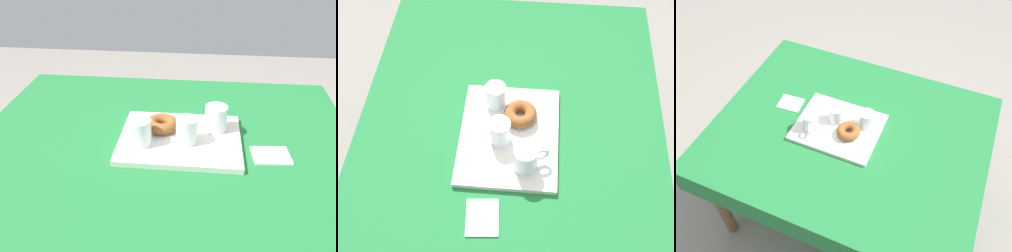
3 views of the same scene
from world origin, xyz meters
The scene contains 9 objects.
ground_plane centered at (0.00, 0.00, 0.00)m, with size 6.00×6.00×0.00m, color gray.
dining_table centered at (0.00, 0.00, 0.64)m, with size 1.36×1.08×0.73m.
serving_tray centered at (0.06, 0.00, 0.74)m, with size 0.42×0.34×0.02m, color silver.
tea_mug_left centered at (0.18, 0.06, 0.79)m, with size 0.08×0.12×0.09m.
water_glass_near centered at (-0.07, -0.06, 0.79)m, with size 0.07×0.07×0.09m.
water_glass_far centered at (0.08, -0.03, 0.79)m, with size 0.07×0.07×0.09m.
donut_plate_left centered at (-0.01, 0.03, 0.75)m, with size 0.12×0.12×0.01m, color silver.
sugar_donut_left centered at (-0.01, 0.03, 0.78)m, with size 0.12×0.12×0.04m, color brown.
paper_napkin centered at (0.36, -0.06, 0.73)m, with size 0.12×0.10×0.01m, color white.
Camera 2 is at (0.91, 0.06, 1.99)m, focal length 46.88 mm.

